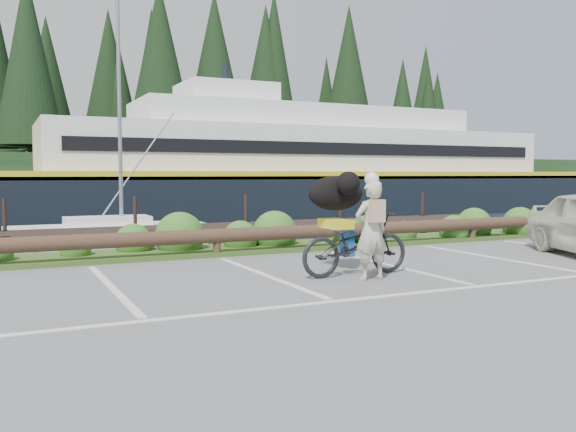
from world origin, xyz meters
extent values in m
plane|color=#5E5E61|center=(0.00, 0.00, 0.00)|extent=(72.00, 72.00, 0.00)
plane|color=#182D3A|center=(0.00, 48.00, -1.20)|extent=(160.00, 160.00, 0.00)
cube|color=#3D5B21|center=(0.00, 5.30, 0.05)|extent=(34.00, 1.60, 0.10)
imported|color=black|center=(1.41, 1.34, 0.55)|extent=(2.09, 0.75, 1.09)
imported|color=beige|center=(1.41, 0.86, 0.83)|extent=(0.61, 0.40, 1.65)
ellipsoid|color=black|center=(1.40, 2.01, 1.41)|extent=(0.55, 1.10, 0.63)
camera|label=1|loc=(-4.14, -7.61, 1.76)|focal=38.00mm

